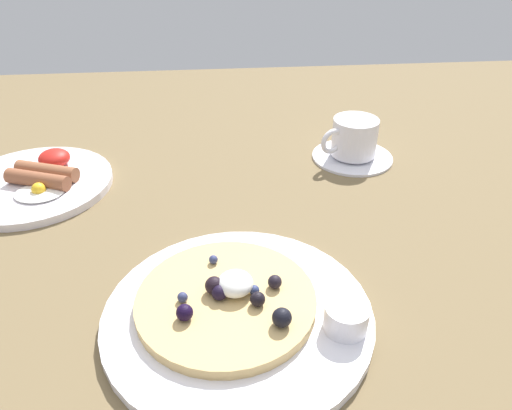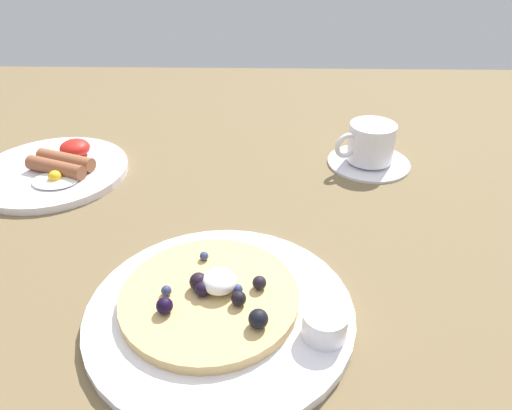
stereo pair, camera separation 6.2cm
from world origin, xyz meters
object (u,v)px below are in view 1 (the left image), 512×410
pancake_plate (238,315)px  breakfast_plate (33,184)px  syrup_ramekin (346,317)px  coffee_cup (354,136)px  coffee_saucer (352,156)px

pancake_plate → breakfast_plate: bearing=134.3°
syrup_ramekin → coffee_cup: size_ratio=0.44×
pancake_plate → coffee_cup: bearing=58.5°
breakfast_plate → coffee_saucer: bearing=5.6°
pancake_plate → coffee_saucer: (21.65, 35.13, -0.17)cm
pancake_plate → coffee_cup: size_ratio=2.78×
breakfast_plate → coffee_cup: 51.23cm
syrup_ramekin → breakfast_plate: 52.11cm
pancake_plate → coffee_cup: coffee_cup is taller
syrup_ramekin → pancake_plate: bearing=162.4°
breakfast_plate → coffee_cup: (50.87, 4.92, 3.47)cm
syrup_ramekin → coffee_cup: bearing=74.0°
coffee_saucer → coffee_cup: bearing=-154.9°
pancake_plate → syrup_ramekin: (10.51, -3.33, 2.05)cm
syrup_ramekin → breakfast_plate: (-39.89, 33.47, -2.06)cm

